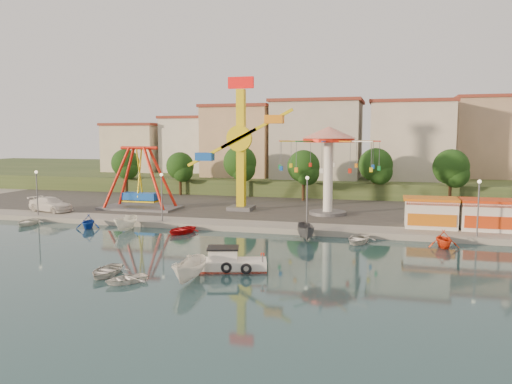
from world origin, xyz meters
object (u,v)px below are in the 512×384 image
(van, at_px, (51,204))
(rowboat_a, at_px, (106,271))
(kamikaze_tower, at_px, (244,149))
(cabin_motorboat, at_px, (229,264))
(skiff, at_px, (190,270))
(wave_swinger, at_px, (329,151))
(pirate_ship_ride, at_px, (140,179))

(van, bearing_deg, rowboat_a, -121.52)
(kamikaze_tower, distance_m, van, 24.93)
(kamikaze_tower, xyz_separation_m, van, (-22.95, -6.92, -6.83))
(cabin_motorboat, relative_size, rowboat_a, 1.60)
(rowboat_a, bearing_deg, skiff, -2.00)
(kamikaze_tower, bearing_deg, wave_swinger, -3.05)
(cabin_motorboat, bearing_deg, pirate_ship_ride, 114.47)
(pirate_ship_ride, height_order, kamikaze_tower, kamikaze_tower)
(pirate_ship_ride, bearing_deg, cabin_motorboat, -49.72)
(kamikaze_tower, xyz_separation_m, cabin_motorboat, (6.21, -25.10, -7.83))
(pirate_ship_ride, relative_size, skiff, 2.36)
(pirate_ship_ride, height_order, rowboat_a, pirate_ship_ride)
(wave_swinger, relative_size, skiff, 2.73)
(rowboat_a, bearing_deg, wave_swinger, 63.34)
(rowboat_a, relative_size, van, 0.57)
(kamikaze_tower, xyz_separation_m, wave_swinger, (10.48, -0.56, -0.13))
(skiff, bearing_deg, wave_swinger, 78.05)
(kamikaze_tower, height_order, wave_swinger, kamikaze_tower)
(pirate_ship_ride, xyz_separation_m, skiff, (17.79, -26.47, -3.57))
(wave_swinger, height_order, skiff, wave_swinger)
(wave_swinger, xyz_separation_m, cabin_motorboat, (-4.27, -24.54, -7.70))
(kamikaze_tower, bearing_deg, pirate_ship_ride, -170.65)
(skiff, bearing_deg, pirate_ship_ride, 123.84)
(kamikaze_tower, bearing_deg, skiff, -80.93)
(van, bearing_deg, skiff, -113.89)
(pirate_ship_ride, distance_m, rowboat_a, 29.23)
(kamikaze_tower, distance_m, wave_swinger, 10.49)
(pirate_ship_ride, distance_m, van, 11.21)
(pirate_ship_ride, distance_m, skiff, 32.09)
(wave_swinger, height_order, van, wave_swinger)
(kamikaze_tower, relative_size, skiff, 3.89)
(wave_swinger, xyz_separation_m, skiff, (-5.91, -28.09, -7.38))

